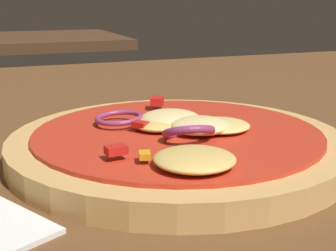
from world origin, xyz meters
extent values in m
cube|color=brown|center=(0.00, 0.00, 0.01)|extent=(1.29, 1.04, 0.03)
cylinder|color=tan|center=(0.02, -0.03, 0.04)|extent=(0.26, 0.26, 0.02)
cylinder|color=red|center=(0.02, -0.03, 0.05)|extent=(0.22, 0.22, 0.00)
ellipsoid|color=#F4DB8E|center=(0.02, -0.01, 0.06)|extent=(0.05, 0.05, 0.01)
ellipsoid|color=#E5BC60|center=(0.02, -0.02, 0.05)|extent=(0.03, 0.03, 0.01)
ellipsoid|color=#E5BC60|center=(0.01, -0.02, 0.05)|extent=(0.04, 0.04, 0.01)
ellipsoid|color=#E5BC60|center=(0.00, -0.11, 0.05)|extent=(0.05, 0.05, 0.01)
ellipsoid|color=#EFCC72|center=(0.05, -0.04, 0.05)|extent=(0.05, 0.05, 0.01)
ellipsoid|color=#F4DB8E|center=(0.03, -0.04, 0.06)|extent=(0.04, 0.04, 0.01)
torus|color=#93386B|center=(-0.02, 0.00, 0.06)|extent=(0.04, 0.04, 0.01)
torus|color=#93386B|center=(0.02, -0.06, 0.06)|extent=(0.04, 0.04, 0.02)
cube|color=red|center=(0.03, 0.04, 0.06)|extent=(0.02, 0.02, 0.01)
cube|color=orange|center=(0.03, -0.01, 0.06)|extent=(0.01, 0.01, 0.00)
cube|color=orange|center=(-0.03, -0.09, 0.06)|extent=(0.01, 0.01, 0.00)
cube|color=red|center=(-0.04, -0.08, 0.06)|extent=(0.01, 0.01, 0.01)
cube|color=red|center=(-0.01, -0.03, 0.06)|extent=(0.01, 0.01, 0.00)
cube|color=silver|center=(0.14, -0.04, 0.03)|extent=(0.02, 0.02, 0.01)
cube|color=silver|center=(0.12, -0.03, 0.03)|extent=(0.03, 0.00, 0.00)
cube|color=silver|center=(0.12, -0.03, 0.03)|extent=(0.03, 0.00, 0.00)
cube|color=silver|center=(0.12, -0.04, 0.03)|extent=(0.03, 0.00, 0.00)
cube|color=silver|center=(0.12, -0.05, 0.03)|extent=(0.03, 0.00, 0.00)
camera|label=1|loc=(-0.12, -0.36, 0.15)|focal=51.92mm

